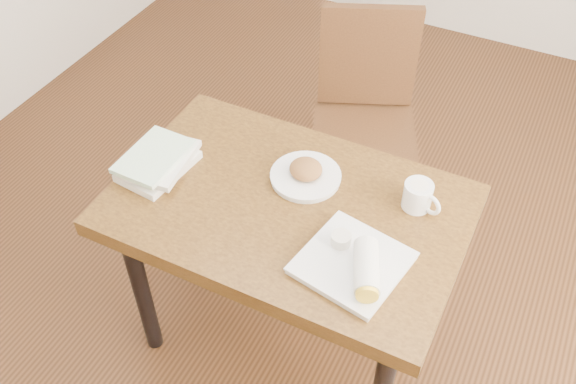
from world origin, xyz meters
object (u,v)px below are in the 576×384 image
at_px(chair_far, 365,108).
at_px(book_stack, 159,162).
at_px(plate_burrito, 356,264).
at_px(coffee_mug, 419,196).
at_px(plate_scone, 306,174).
at_px(table, 288,224).

xyz_separation_m(chair_far, book_stack, (-0.41, -0.86, 0.23)).
distance_m(chair_far, plate_burrito, 1.04).
bearing_deg(book_stack, coffee_mug, 14.74).
bearing_deg(plate_burrito, book_stack, 172.03).
xyz_separation_m(plate_scone, coffee_mug, (0.36, 0.04, 0.02)).
distance_m(table, plate_scone, 0.17).
relative_size(coffee_mug, plate_burrito, 0.40).
xyz_separation_m(plate_scone, plate_burrito, (0.29, -0.27, 0.01)).
bearing_deg(plate_scone, book_stack, -159.21).
bearing_deg(plate_burrito, plate_scone, 136.28).
height_order(chair_far, plate_burrito, chair_far).
relative_size(plate_scone, coffee_mug, 1.79).
relative_size(chair_far, plate_burrito, 2.94).
xyz_separation_m(chair_far, coffee_mug, (0.41, -0.64, 0.25)).
bearing_deg(plate_scone, plate_burrito, -43.72).
bearing_deg(book_stack, plate_scone, 20.79).
distance_m(plate_scone, book_stack, 0.48).
relative_size(table, chair_far, 1.15).
height_order(plate_burrito, book_stack, plate_burrito).
distance_m(plate_scone, coffee_mug, 0.37).
xyz_separation_m(chair_far, plate_burrito, (0.33, -0.96, 0.23)).
xyz_separation_m(coffee_mug, plate_burrito, (-0.07, -0.32, -0.02)).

